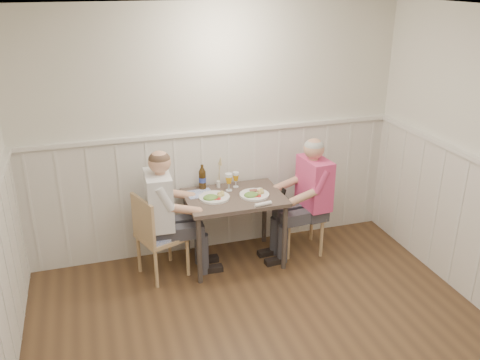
{
  "coord_description": "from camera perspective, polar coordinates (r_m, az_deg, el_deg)",
  "views": [
    {
      "loc": [
        -1.24,
        -2.64,
        2.84
      ],
      "look_at": [
        0.09,
        1.64,
        1.0
      ],
      "focal_mm": 38.0,
      "sensor_mm": 36.0,
      "label": 1
    }
  ],
  "objects": [
    {
      "name": "man_in_pink",
      "position": [
        5.42,
        7.83,
        -2.89
      ],
      "size": [
        0.63,
        0.44,
        1.32
      ],
      "color": "#3F3F47",
      "rests_on": "ground"
    },
    {
      "name": "plate_diner",
      "position": [
        5.04,
        -3.03,
        -1.88
      ],
      "size": [
        0.31,
        0.31,
        0.08
      ],
      "color": "white",
      "rests_on": "dining_table"
    },
    {
      "name": "chair_right",
      "position": [
        5.5,
        7.49,
        -3.23
      ],
      "size": [
        0.48,
        0.48,
        0.9
      ],
      "color": "tan",
      "rests_on": "ground"
    },
    {
      "name": "chair_left",
      "position": [
        5.05,
        -9.34,
        -5.92
      ],
      "size": [
        0.53,
        0.53,
        0.88
      ],
      "color": "tan",
      "rests_on": "ground"
    },
    {
      "name": "room_shell",
      "position": [
        3.2,
        7.22,
        -2.23
      ],
      "size": [
        4.04,
        4.54,
        2.6
      ],
      "color": "silver",
      "rests_on": "ground"
    },
    {
      "name": "beer_glass_a",
      "position": [
        5.28,
        -0.48,
        0.32
      ],
      "size": [
        0.07,
        0.07,
        0.17
      ],
      "color": "silver",
      "rests_on": "dining_table"
    },
    {
      "name": "beer_glass_b",
      "position": [
        5.19,
        -1.26,
        0.08
      ],
      "size": [
        0.08,
        0.08,
        0.19
      ],
      "color": "silver",
      "rests_on": "dining_table"
    },
    {
      "name": "diner_cream",
      "position": [
        5.04,
        -8.46,
        -4.87
      ],
      "size": [
        0.62,
        0.43,
        1.34
      ],
      "color": "#3F3F47",
      "rests_on": "ground"
    },
    {
      "name": "plate_man",
      "position": [
        5.1,
        1.55,
        -1.55
      ],
      "size": [
        0.3,
        0.3,
        0.08
      ],
      "color": "white",
      "rests_on": "dining_table"
    },
    {
      "name": "grass_vase",
      "position": [
        5.26,
        -2.45,
        0.73
      ],
      "size": [
        0.04,
        0.04,
        0.35
      ],
      "color": "silver",
      "rests_on": "dining_table"
    },
    {
      "name": "beer_bottle",
      "position": [
        5.25,
        -4.25,
        0.2
      ],
      "size": [
        0.07,
        0.07,
        0.27
      ],
      "color": "#31200B",
      "rests_on": "dining_table"
    },
    {
      "name": "rolled_napkin",
      "position": [
        4.9,
        2.61,
        -2.71
      ],
      "size": [
        0.18,
        0.06,
        0.04
      ],
      "color": "white",
      "rests_on": "dining_table"
    },
    {
      "name": "dining_table",
      "position": [
        5.16,
        -0.66,
        -2.76
      ],
      "size": [
        0.98,
        0.7,
        0.75
      ],
      "color": "#473D36",
      "rests_on": "ground"
    },
    {
      "name": "wainscot",
      "position": [
        4.15,
        2.77,
        -8.91
      ],
      "size": [
        4.0,
        4.49,
        1.34
      ],
      "color": "silver",
      "rests_on": "ground"
    },
    {
      "name": "gingham_mat",
      "position": [
        5.18,
        -4.55,
        -1.52
      ],
      "size": [
        0.28,
        0.23,
        0.01
      ],
      "color": "#4C65BC",
      "rests_on": "dining_table"
    }
  ]
}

